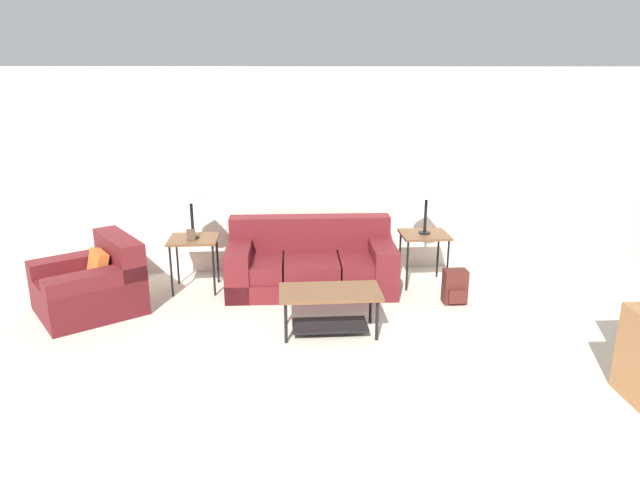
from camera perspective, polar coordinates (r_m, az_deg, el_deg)
wall_back at (r=7.35m, az=-0.62°, el=6.77°), size 8.80×0.06×2.60m
couch at (r=6.93m, az=-0.92°, el=-2.48°), size 2.01×1.02×0.82m
armchair at (r=6.75m, az=-21.80°, el=-4.30°), size 1.38×1.37×0.80m
coffee_table at (r=5.73m, az=1.00°, el=-6.19°), size 1.01×0.52×0.46m
side_table_left at (r=6.93m, az=-12.52°, el=-0.34°), size 0.57×0.51×0.65m
side_table_right at (r=7.07m, az=10.38°, el=0.13°), size 0.57×0.51×0.65m
table_lamp_left at (r=6.78m, az=-12.84°, el=4.69°), size 0.34×0.34×0.68m
table_lamp_right at (r=6.93m, az=10.65°, el=5.07°), size 0.34×0.34×0.68m
backpack at (r=6.68m, az=13.34°, el=-4.60°), size 0.26×0.26×0.39m
picture_frame at (r=6.83m, az=-12.78°, el=0.54°), size 0.10×0.04×0.13m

